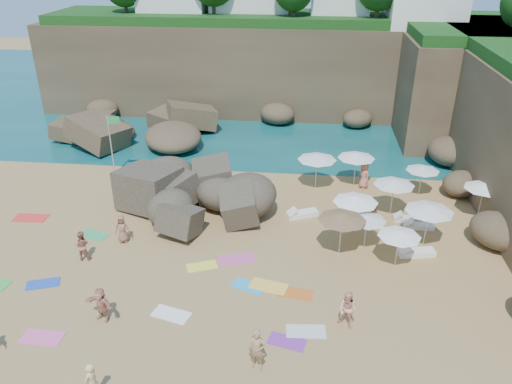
# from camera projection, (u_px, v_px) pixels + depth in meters

# --- Properties ---
(ground) EXTENTS (120.00, 120.00, 0.00)m
(ground) POSITION_uv_depth(u_px,v_px,m) (212.00, 249.00, 26.33)
(ground) COLOR tan
(ground) RESTS_ON ground
(seawater) EXTENTS (120.00, 120.00, 0.00)m
(seawater) POSITION_uv_depth(u_px,v_px,m) (265.00, 94.00, 52.95)
(seawater) COLOR #0C4751
(seawater) RESTS_ON ground
(cliff_back) EXTENTS (44.00, 8.00, 8.00)m
(cliff_back) POSITION_uv_depth(u_px,v_px,m) (281.00, 67.00, 46.52)
(cliff_back) COLOR brown
(cliff_back) RESTS_ON ground
(cliff_corner) EXTENTS (10.00, 12.00, 8.00)m
(cliff_corner) POSITION_uv_depth(u_px,v_px,m) (461.00, 86.00, 40.64)
(cliff_corner) COLOR brown
(cliff_corner) RESTS_ON ground
(rock_promontory) EXTENTS (12.00, 7.00, 2.00)m
(rock_promontory) POSITION_uv_depth(u_px,v_px,m) (118.00, 136.00, 41.58)
(rock_promontory) COLOR brown
(rock_promontory) RESTS_ON ground
(marina_masts) EXTENTS (3.10, 0.10, 6.00)m
(marina_masts) POSITION_uv_depth(u_px,v_px,m) (111.00, 62.00, 53.18)
(marina_masts) COLOR white
(marina_masts) RESTS_ON ground
(rock_outcrop) EXTENTS (8.75, 7.57, 2.96)m
(rock_outcrop) POSITION_uv_depth(u_px,v_px,m) (195.00, 214.00, 29.74)
(rock_outcrop) COLOR brown
(rock_outcrop) RESTS_ON ground
(flag_pole) EXTENTS (0.82, 0.30, 4.31)m
(flag_pole) POSITION_uv_depth(u_px,v_px,m) (112.00, 137.00, 33.50)
(flag_pole) COLOR silver
(flag_pole) RESTS_ON ground
(parasol_0) EXTENTS (2.53, 2.53, 2.39)m
(parasol_0) POSITION_uv_depth(u_px,v_px,m) (317.00, 157.00, 31.92)
(parasol_0) COLOR silver
(parasol_0) RESTS_ON ground
(parasol_1) EXTENTS (2.38, 2.38, 2.25)m
(parasol_1) POSITION_uv_depth(u_px,v_px,m) (394.00, 182.00, 28.88)
(parasol_1) COLOR silver
(parasol_1) RESTS_ON ground
(parasol_2) EXTENTS (2.43, 2.43, 2.30)m
(parasol_2) POSITION_uv_depth(u_px,v_px,m) (356.00, 155.00, 32.37)
(parasol_2) COLOR silver
(parasol_2) RESTS_ON ground
(parasol_4) EXTENTS (2.46, 2.46, 2.33)m
(parasol_4) POSITION_uv_depth(u_px,v_px,m) (356.00, 199.00, 26.86)
(parasol_4) COLOR silver
(parasol_4) RESTS_ON ground
(parasol_5) EXTENTS (2.04, 2.04, 1.93)m
(parasol_5) POSITION_uv_depth(u_px,v_px,m) (367.00, 218.00, 25.78)
(parasol_5) COLOR silver
(parasol_5) RESTS_ON ground
(parasol_6) EXTENTS (2.49, 2.49, 2.36)m
(parasol_6) POSITION_uv_depth(u_px,v_px,m) (342.00, 217.00, 25.08)
(parasol_6) COLOR silver
(parasol_6) RESTS_ON ground
(parasol_7) EXTENTS (2.10, 2.10, 1.98)m
(parasol_7) POSITION_uv_depth(u_px,v_px,m) (423.00, 168.00, 31.24)
(parasol_7) COLOR silver
(parasol_7) RESTS_ON ground
(parasol_8) EXTENTS (2.28, 2.28, 2.16)m
(parasol_8) POSITION_uv_depth(u_px,v_px,m) (485.00, 186.00, 28.62)
(parasol_8) COLOR silver
(parasol_8) RESTS_ON ground
(parasol_9) EXTENTS (2.13, 2.13, 2.01)m
(parasol_9) POSITION_uv_depth(u_px,v_px,m) (400.00, 234.00, 24.24)
(parasol_9) COLOR silver
(parasol_9) RESTS_ON ground
(parasol_11) EXTENTS (2.54, 2.54, 2.40)m
(parasol_11) POSITION_uv_depth(u_px,v_px,m) (430.00, 208.00, 25.81)
(parasol_11) COLOR silver
(parasol_11) RESTS_ON ground
(lounger_0) EXTENTS (1.80, 0.75, 0.27)m
(lounger_0) POSITION_uv_depth(u_px,v_px,m) (244.00, 191.00, 32.20)
(lounger_0) COLOR silver
(lounger_0) RESTS_ON ground
(lounger_1) EXTENTS (1.90, 1.37, 0.28)m
(lounger_1) POSITION_uv_depth(u_px,v_px,m) (366.00, 217.00, 29.16)
(lounger_1) COLOR white
(lounger_1) RESTS_ON ground
(lounger_2) EXTENTS (1.66, 0.63, 0.25)m
(lounger_2) POSITION_uv_depth(u_px,v_px,m) (407.00, 219.00, 28.98)
(lounger_2) COLOR silver
(lounger_2) RESTS_ON ground
(lounger_3) EXTENTS (1.96, 1.35, 0.29)m
(lounger_3) POSITION_uv_depth(u_px,v_px,m) (302.00, 214.00, 29.45)
(lounger_3) COLOR white
(lounger_3) RESTS_ON ground
(lounger_4) EXTENTS (1.97, 0.97, 0.29)m
(lounger_4) POSITION_uv_depth(u_px,v_px,m) (416.00, 252.00, 25.81)
(lounger_4) COLOR white
(lounger_4) RESTS_ON ground
(lounger_5) EXTENTS (1.63, 0.55, 0.25)m
(lounger_5) POSITION_uv_depth(u_px,v_px,m) (419.00, 226.00, 28.23)
(lounger_5) COLOR white
(lounger_5) RESTS_ON ground
(towel_0) EXTENTS (1.70, 1.24, 0.03)m
(towel_0) POSITION_uv_depth(u_px,v_px,m) (43.00, 284.00, 23.67)
(towel_0) COLOR #224BB5
(towel_0) RESTS_ON ground
(towel_1) EXTENTS (1.72, 0.89, 0.03)m
(towel_1) POSITION_uv_depth(u_px,v_px,m) (42.00, 338.00, 20.46)
(towel_1) COLOR pink
(towel_1) RESTS_ON ground
(towel_4) EXTENTS (1.68, 1.26, 0.03)m
(towel_4) POSITION_uv_depth(u_px,v_px,m) (202.00, 266.00, 24.95)
(towel_4) COLOR #FBEE42
(towel_4) RESTS_ON ground
(towel_5) EXTENTS (1.82, 1.24, 0.03)m
(towel_5) POSITION_uv_depth(u_px,v_px,m) (171.00, 314.00, 21.74)
(towel_5) COLOR white
(towel_5) RESTS_ON ground
(towel_6) EXTENTS (1.66, 1.10, 0.03)m
(towel_6) POSITION_uv_depth(u_px,v_px,m) (287.00, 342.00, 20.26)
(towel_6) COLOR purple
(towel_6) RESTS_ON ground
(towel_7) EXTENTS (1.97, 1.05, 0.03)m
(towel_7) POSITION_uv_depth(u_px,v_px,m) (31.00, 218.00, 29.27)
(towel_7) COLOR red
(towel_7) RESTS_ON ground
(towel_8) EXTENTS (1.78, 1.33, 0.03)m
(towel_8) POSITION_uv_depth(u_px,v_px,m) (249.00, 286.00, 23.50)
(towel_8) COLOR #2AABE2
(towel_8) RESTS_ON ground
(towel_9) EXTENTS (2.07, 1.49, 0.03)m
(towel_9) POSITION_uv_depth(u_px,v_px,m) (236.00, 259.00, 25.48)
(towel_9) COLOR #D75395
(towel_9) RESTS_ON ground
(towel_10) EXTENTS (1.73, 1.03, 0.03)m
(towel_10) POSITION_uv_depth(u_px,v_px,m) (295.00, 293.00, 23.03)
(towel_10) COLOR orange
(towel_10) RESTS_ON ground
(towel_11) EXTENTS (1.78, 1.36, 0.03)m
(towel_11) POSITION_uv_depth(u_px,v_px,m) (94.00, 235.00, 27.59)
(towel_11) COLOR #2FA75F
(towel_11) RESTS_ON ground
(towel_12) EXTENTS (1.93, 1.28, 0.03)m
(towel_12) POSITION_uv_depth(u_px,v_px,m) (268.00, 286.00, 23.49)
(towel_12) COLOR yellow
(towel_12) RESTS_ON ground
(towel_13) EXTENTS (1.71, 0.96, 0.03)m
(towel_13) POSITION_uv_depth(u_px,v_px,m) (306.00, 331.00, 20.78)
(towel_13) COLOR silver
(towel_13) RESTS_ON ground
(person_stand_1) EXTENTS (0.85, 0.70, 1.61)m
(person_stand_1) POSITION_uv_depth(u_px,v_px,m) (82.00, 245.00, 25.19)
(person_stand_1) COLOR #AE6957
(person_stand_1) RESTS_ON ground
(person_stand_2) EXTENTS (1.21, 0.91, 1.74)m
(person_stand_2) POSITION_uv_depth(u_px,v_px,m) (170.00, 181.00, 31.74)
(person_stand_2) COLOR #DAB17C
(person_stand_2) RESTS_ON ground
(person_stand_3) EXTENTS (0.50, 0.97, 1.58)m
(person_stand_3) POSITION_uv_depth(u_px,v_px,m) (374.00, 211.00, 28.41)
(person_stand_3) COLOR #8C5646
(person_stand_3) RESTS_ON ground
(person_stand_4) EXTENTS (0.93, 0.99, 1.81)m
(person_stand_4) POSITION_uv_depth(u_px,v_px,m) (364.00, 175.00, 32.53)
(person_stand_4) COLOR #BA7562
(person_stand_4) RESTS_ON ground
(person_stand_5) EXTENTS (1.63, 1.20, 1.74)m
(person_stand_5) POSITION_uv_depth(u_px,v_px,m) (176.00, 182.00, 31.69)
(person_stand_5) COLOR #A98254
(person_stand_5) RESTS_ON ground
(person_stand_6) EXTENTS (0.56, 0.69, 1.65)m
(person_stand_6) POSITION_uv_depth(u_px,v_px,m) (91.00, 383.00, 17.35)
(person_stand_6) COLOR #F0CA88
(person_stand_6) RESTS_ON ground
(person_lie_2) EXTENTS (1.04, 1.66, 0.41)m
(person_lie_2) POSITION_uv_depth(u_px,v_px,m) (124.00, 238.00, 26.90)
(person_lie_2) COLOR #926049
(person_lie_2) RESTS_ON ground
(person_lie_3) EXTENTS (1.92, 1.99, 0.42)m
(person_lie_3) POSITION_uv_depth(u_px,v_px,m) (103.00, 315.00, 21.38)
(person_lie_3) COLOR tan
(person_lie_3) RESTS_ON ground
(person_lie_4) EXTENTS (0.99, 1.88, 0.43)m
(person_lie_4) POSITION_uv_depth(u_px,v_px,m) (257.00, 364.00, 18.93)
(person_lie_4) COLOR tan
(person_lie_4) RESTS_ON ground
(person_lie_5) EXTENTS (1.60, 1.87, 0.64)m
(person_lie_5) POSITION_uv_depth(u_px,v_px,m) (347.00, 320.00, 20.93)
(person_lie_5) COLOR #F5A68B
(person_lie_5) RESTS_ON ground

